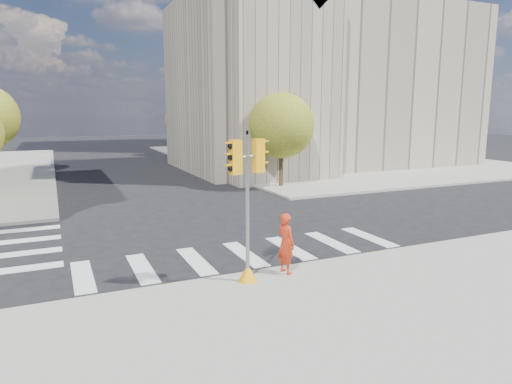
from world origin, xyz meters
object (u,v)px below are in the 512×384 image
at_px(lamp_near, 262,117).
at_px(traffic_signal, 248,220).
at_px(lamp_far, 203,115).
at_px(photographer, 286,243).

relative_size(lamp_near, traffic_signal, 1.87).
xyz_separation_m(lamp_far, traffic_signal, (-9.17, -32.77, -2.60)).
distance_m(lamp_near, lamp_far, 14.00).
xyz_separation_m(lamp_near, lamp_far, (0.00, 14.00, 0.00)).
height_order(lamp_near, traffic_signal, lamp_near).
height_order(lamp_near, photographer, lamp_near).
bearing_deg(lamp_near, lamp_far, 90.00).
distance_m(traffic_signal, photographer, 1.61).
relative_size(traffic_signal, photographer, 2.33).
xyz_separation_m(lamp_near, traffic_signal, (-9.17, -18.77, -2.60)).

